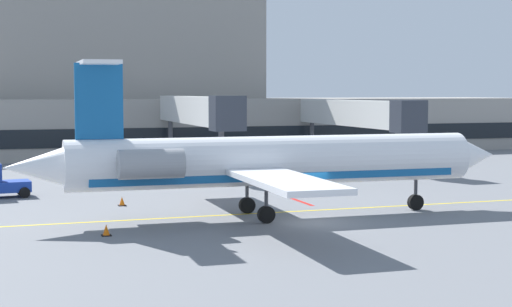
% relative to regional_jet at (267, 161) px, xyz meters
% --- Properties ---
extents(ground, '(120.00, 120.00, 0.11)m').
position_rel_regional_jet_xyz_m(ground, '(1.79, -2.13, -3.11)').
color(ground, slate).
extents(terminal_building, '(75.58, 15.88, 18.30)m').
position_rel_regional_jet_xyz_m(terminal_building, '(5.42, 46.40, 3.46)').
color(terminal_building, gray).
rests_on(terminal_building, ground).
extents(jet_bridge_west, '(2.40, 22.37, 6.51)m').
position_rel_regional_jet_xyz_m(jet_bridge_west, '(2.71, 25.93, 2.07)').
color(jet_bridge_west, silver).
rests_on(jet_bridge_west, ground).
extents(jet_bridge_east, '(2.40, 22.61, 6.13)m').
position_rel_regional_jet_xyz_m(jet_bridge_east, '(17.88, 25.81, 1.70)').
color(jet_bridge_east, silver).
rests_on(jet_bridge_east, ground).
extents(regional_jet, '(27.79, 21.45, 8.35)m').
position_rel_regional_jet_xyz_m(regional_jet, '(0.00, 0.00, 0.00)').
color(regional_jet, white).
rests_on(regional_jet, ground).
extents(baggage_tug, '(3.27, 2.38, 2.21)m').
position_rel_regional_jet_xyz_m(baggage_tug, '(-13.62, 13.09, -2.07)').
color(baggage_tug, '#19389E').
rests_on(baggage_tug, ground).
extents(pushback_tractor, '(3.29, 1.91, 2.05)m').
position_rel_regional_jet_xyz_m(pushback_tractor, '(21.27, 25.23, -2.14)').
color(pushback_tractor, '#1E4CB2').
rests_on(pushback_tractor, ground).
extents(fuel_tank, '(6.36, 2.19, 2.25)m').
position_rel_regional_jet_xyz_m(fuel_tank, '(11.33, 26.70, -1.79)').
color(fuel_tank, white).
rests_on(fuel_tank, ground).
extents(safety_cone_alpha, '(0.47, 0.47, 0.55)m').
position_rel_regional_jet_xyz_m(safety_cone_alpha, '(-6.75, 6.91, -2.82)').
color(safety_cone_alpha, orange).
rests_on(safety_cone_alpha, ground).
extents(safety_cone_bravo, '(0.47, 0.47, 0.55)m').
position_rel_regional_jet_xyz_m(safety_cone_bravo, '(10.91, 3.06, -2.82)').
color(safety_cone_bravo, orange).
rests_on(safety_cone_bravo, ground).
extents(safety_cone_charlie, '(0.47, 0.47, 0.55)m').
position_rel_regional_jet_xyz_m(safety_cone_charlie, '(-8.99, -2.65, -2.82)').
color(safety_cone_charlie, orange).
rests_on(safety_cone_charlie, ground).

